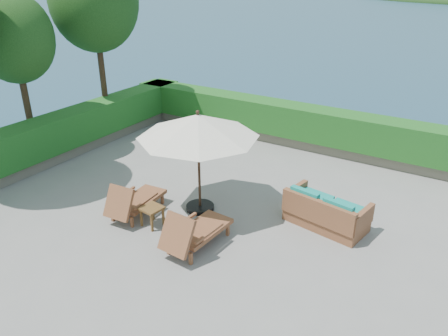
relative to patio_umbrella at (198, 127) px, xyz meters
The scene contains 14 objects.
ground 2.18m from the patio_umbrella, 68.75° to the right, with size 12.00×12.00×0.00m, color gray.
foundation 3.71m from the patio_umbrella, 68.75° to the right, with size 12.00×12.00×3.00m, color #5A5347.
ocean 5.15m from the patio_umbrella, 68.75° to the right, with size 600.00×600.00×0.00m, color #19384F.
planter_wall_far 5.48m from the patio_umbrella, 87.90° to the left, with size 12.00×0.60×0.36m, color #6E6858.
planter_wall_left 5.77m from the patio_umbrella, behind, with size 0.60×12.00×0.36m, color #6E6858.
hedge_far 5.28m from the patio_umbrella, 87.90° to the left, with size 12.40×0.90×1.00m, color #154413.
hedge_left 5.58m from the patio_umbrella, behind, with size 0.90×12.40×1.00m, color #154413.
tree_mid 6.37m from the patio_umbrella, behind, with size 2.20×2.20×4.83m.
tree_far 6.81m from the patio_umbrella, 154.95° to the left, with size 2.80×2.80×6.03m.
patio_umbrella is the anchor object (origin of this frame).
lounge_left 2.33m from the patio_umbrella, 138.04° to the right, with size 0.81×1.66×0.93m.
lounge_right 2.35m from the patio_umbrella, 59.43° to the right, with size 0.84×1.74×0.98m.
side_table 2.15m from the patio_umbrella, 112.92° to the right, with size 0.50×0.50×0.48m.
wicker_loveseat 3.45m from the patio_umbrella, 16.81° to the left, with size 1.94×1.22×0.89m.
Camera 1 is at (5.18, -7.04, 5.38)m, focal length 35.00 mm.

